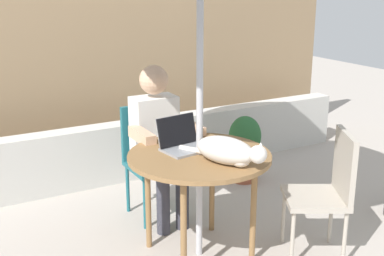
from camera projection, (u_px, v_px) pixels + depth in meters
name	position (u px, v px, depth m)	size (l,w,h in m)	color
ground_plane	(199.00, 254.00, 3.55)	(14.00, 14.00, 0.00)	#ADA399
fence_back	(93.00, 74.00, 5.05)	(5.65, 0.08, 1.84)	#937756
planter_wall_low	(117.00, 152.00, 4.76)	(5.09, 0.20, 0.55)	beige
patio_table	(199.00, 164.00, 3.36)	(0.95, 0.95, 0.74)	olive
chair_occupied	(150.00, 152.00, 4.05)	(0.40, 0.40, 0.88)	#1E606B
chair_empty	(329.00, 185.00, 3.40)	(0.54, 0.54, 0.88)	#B2A899
person_seated	(158.00, 136.00, 3.87)	(0.48, 0.48, 1.22)	white
laptop	(181.00, 140.00, 3.42)	(0.33, 0.29, 0.21)	gray
cat	(229.00, 151.00, 3.13)	(0.34, 0.62, 0.17)	silver
potted_plant_by_chair	(245.00, 146.00, 4.73)	(0.30, 0.30, 0.62)	#9E5138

